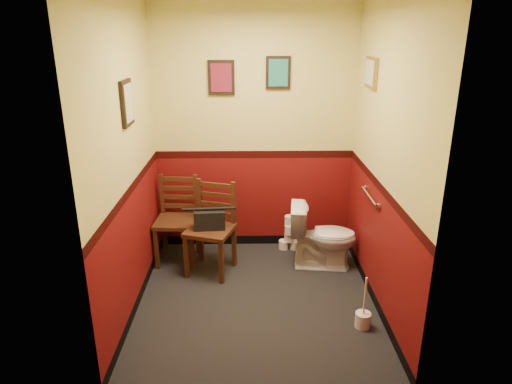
# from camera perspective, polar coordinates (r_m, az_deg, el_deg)

# --- Properties ---
(floor) EXTENTS (2.20, 2.40, 0.00)m
(floor) POSITION_cam_1_polar(r_m,az_deg,el_deg) (4.47, 0.06, -13.28)
(floor) COLOR black
(floor) RESTS_ON ground
(wall_back) EXTENTS (2.20, 0.00, 2.70)m
(wall_back) POSITION_cam_1_polar(r_m,az_deg,el_deg) (5.06, -0.19, 7.36)
(wall_back) COLOR #5D0C0D
(wall_back) RESTS_ON ground
(wall_front) EXTENTS (2.20, 0.00, 2.70)m
(wall_front) POSITION_cam_1_polar(r_m,az_deg,el_deg) (2.77, 0.52, -3.27)
(wall_front) COLOR #5D0C0D
(wall_front) RESTS_ON ground
(wall_left) EXTENTS (0.00, 2.40, 2.70)m
(wall_left) POSITION_cam_1_polar(r_m,az_deg,el_deg) (4.03, -15.79, 3.40)
(wall_left) COLOR #5D0C0D
(wall_left) RESTS_ON ground
(wall_right) EXTENTS (0.00, 2.40, 2.70)m
(wall_right) POSITION_cam_1_polar(r_m,az_deg,el_deg) (4.07, 15.77, 3.55)
(wall_right) COLOR #5D0C0D
(wall_right) RESTS_ON ground
(grab_bar) EXTENTS (0.05, 0.56, 0.06)m
(grab_bar) POSITION_cam_1_polar(r_m,az_deg,el_deg) (4.41, 14.03, -0.53)
(grab_bar) COLOR silver
(grab_bar) RESTS_ON wall_right
(framed_print_back_a) EXTENTS (0.28, 0.04, 0.36)m
(framed_print_back_a) POSITION_cam_1_polar(r_m,az_deg,el_deg) (4.96, -4.37, 14.07)
(framed_print_back_a) COLOR black
(framed_print_back_a) RESTS_ON wall_back
(framed_print_back_b) EXTENTS (0.26, 0.04, 0.34)m
(framed_print_back_b) POSITION_cam_1_polar(r_m,az_deg,el_deg) (4.96, 2.80, 14.68)
(framed_print_back_b) COLOR black
(framed_print_back_b) RESTS_ON wall_back
(framed_print_left) EXTENTS (0.04, 0.30, 0.38)m
(framed_print_left) POSITION_cam_1_polar(r_m,az_deg,el_deg) (4.02, -15.82, 10.66)
(framed_print_left) COLOR black
(framed_print_left) RESTS_ON wall_left
(framed_print_right) EXTENTS (0.04, 0.34, 0.28)m
(framed_print_right) POSITION_cam_1_polar(r_m,az_deg,el_deg) (4.51, 14.21, 14.28)
(framed_print_right) COLOR olive
(framed_print_right) RESTS_ON wall_right
(toilet) EXTENTS (0.75, 0.47, 0.69)m
(toilet) POSITION_cam_1_polar(r_m,az_deg,el_deg) (4.93, 8.36, -5.55)
(toilet) COLOR white
(toilet) RESTS_ON floor
(toilet_brush) EXTENTS (0.13, 0.13, 0.48)m
(toilet_brush) POSITION_cam_1_polar(r_m,az_deg,el_deg) (4.18, 13.22, -15.18)
(toilet_brush) COLOR silver
(toilet_brush) RESTS_ON floor
(chair_left) EXTENTS (0.47, 0.47, 0.94)m
(chair_left) POSITION_cam_1_polar(r_m,az_deg,el_deg) (5.05, -9.80, -3.44)
(chair_left) COLOR #412313
(chair_left) RESTS_ON floor
(chair_right) EXTENTS (0.56, 0.56, 0.96)m
(chair_right) POSITION_cam_1_polar(r_m,az_deg,el_deg) (4.77, -5.57, -4.54)
(chair_right) COLOR #412313
(chair_right) RESTS_ON floor
(handbag) EXTENTS (0.32, 0.18, 0.23)m
(handbag) POSITION_cam_1_polar(r_m,az_deg,el_deg) (4.69, -5.82, -3.41)
(handbag) COLOR black
(handbag) RESTS_ON chair_right
(tp_stack) EXTENTS (0.24, 0.14, 0.41)m
(tp_stack) POSITION_cam_1_polar(r_m,az_deg,el_deg) (5.33, 4.17, -5.41)
(tp_stack) COLOR silver
(tp_stack) RESTS_ON floor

